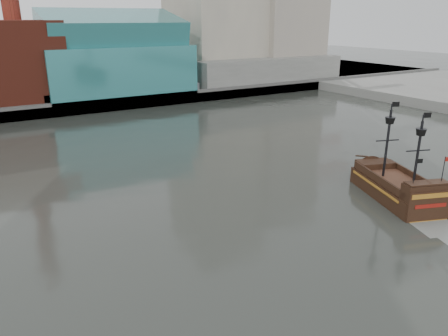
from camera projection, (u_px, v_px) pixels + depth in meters
ground at (291, 265)px, 32.39m from camera, size 400.00×400.00×0.00m
promenade_far at (50, 89)px, 106.46m from camera, size 220.00×60.00×2.00m
seawall at (80, 108)px, 82.50m from camera, size 220.00×1.00×2.60m
crane_a at (323, 12)px, 130.96m from camera, size 22.50×4.00×32.25m
crane_b at (323, 24)px, 144.90m from camera, size 19.10×4.00×26.25m
pirate_ship at (396, 190)px, 44.00m from camera, size 8.56×14.38×10.33m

